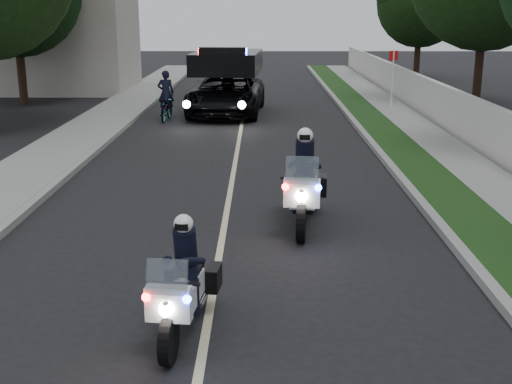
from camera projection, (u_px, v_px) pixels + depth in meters
ground at (210, 310)px, 9.18m from camera, size 120.00×120.00×0.00m
curb_right at (380, 154)px, 18.77m from camera, size 0.20×60.00×0.15m
grass_verge at (405, 154)px, 18.77m from camera, size 1.20×60.00×0.16m
sidewalk_right at (451, 154)px, 18.76m from camera, size 1.40×60.00×0.16m
property_wall at (488, 131)px, 18.57m from camera, size 0.22×60.00×1.50m
curb_left at (93, 153)px, 18.83m from camera, size 0.20×60.00×0.15m
sidewalk_left at (54, 153)px, 18.84m from camera, size 2.00×60.00×0.16m
building_far at (50, 21)px, 33.39m from camera, size 8.00×6.00×7.00m
lane_marking at (236, 156)px, 18.82m from camera, size 0.12×50.00×0.01m
police_moto_left at (184, 332)px, 8.54m from camera, size 0.85×1.90×1.56m
police_moto_right at (303, 225)px, 12.78m from camera, size 1.00×2.29×1.89m
police_suv at (227, 114)px, 26.44m from camera, size 3.11×6.06×2.86m
bicycle at (167, 121)px, 24.88m from camera, size 0.67×1.70×0.87m
cyclist at (167, 121)px, 24.88m from camera, size 0.65×0.47×1.67m
sign_post at (391, 112)px, 27.00m from camera, size 0.51×0.51×2.53m
tree_right_d at (475, 105)px, 28.85m from camera, size 8.32×8.32×10.69m
tree_right_e at (416, 79)px, 39.86m from camera, size 6.46×6.46×8.54m
tree_left_far at (25, 104)px, 29.26m from camera, size 7.37×7.37×9.38m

